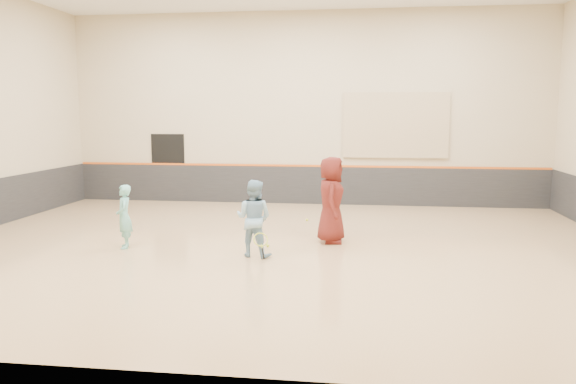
# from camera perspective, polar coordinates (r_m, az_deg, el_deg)

# --- Properties ---
(room) EXTENTS (15.04, 12.04, 6.22)m
(room) POSITION_cam_1_polar(r_m,az_deg,el_deg) (11.96, -1.21, -1.84)
(room) COLOR tan
(room) RESTS_ON ground
(wainscot_back) EXTENTS (14.90, 0.04, 1.20)m
(wainscot_back) POSITION_cam_1_polar(r_m,az_deg,el_deg) (17.85, 1.71, 0.71)
(wainscot_back) COLOR #232326
(wainscot_back) RESTS_ON floor
(accent_stripe) EXTENTS (14.90, 0.03, 0.06)m
(accent_stripe) POSITION_cam_1_polar(r_m,az_deg,el_deg) (17.78, 1.72, 2.69)
(accent_stripe) COLOR #D85914
(accent_stripe) RESTS_ON wall_back
(acoustic_panel) EXTENTS (3.20, 0.08, 2.00)m
(acoustic_panel) POSITION_cam_1_polar(r_m,az_deg,el_deg) (17.63, 10.88, 6.67)
(acoustic_panel) COLOR tan
(acoustic_panel) RESTS_ON wall_back
(doorway) EXTENTS (1.10, 0.05, 2.20)m
(doorway) POSITION_cam_1_polar(r_m,az_deg,el_deg) (18.81, -12.06, 2.44)
(doorway) COLOR black
(doorway) RESTS_ON floor
(girl) EXTENTS (0.49, 0.58, 1.36)m
(girl) POSITION_cam_1_polar(r_m,az_deg,el_deg) (12.44, -16.30, -2.41)
(girl) COLOR #70C3BC
(girl) RESTS_ON floor
(instructor) EXTENTS (0.87, 0.74, 1.55)m
(instructor) POSITION_cam_1_polar(r_m,az_deg,el_deg) (11.25, -3.50, -2.67)
(instructor) COLOR #86B2D0
(instructor) RESTS_ON floor
(young_man) EXTENTS (0.65, 0.96, 1.92)m
(young_man) POSITION_cam_1_polar(r_m,az_deg,el_deg) (12.44, 4.41, -0.81)
(young_man) COLOR #591915
(young_man) RESTS_ON floor
(held_racket) EXTENTS (0.40, 0.40, 0.56)m
(held_racket) POSITION_cam_1_polar(r_m,az_deg,el_deg) (10.97, -2.80, -4.85)
(held_racket) COLOR #CEDA2F
(held_racket) RESTS_ON instructor
(spare_racket) EXTENTS (0.77, 0.77, 0.13)m
(spare_racket) POSITION_cam_1_polar(r_m,az_deg,el_deg) (15.34, -2.88, -2.52)
(spare_racket) COLOR #C4D32E
(spare_racket) RESTS_ON floor
(ball_under_racket) EXTENTS (0.07, 0.07, 0.07)m
(ball_under_racket) POSITION_cam_1_polar(r_m,az_deg,el_deg) (12.14, -2.07, -5.46)
(ball_under_racket) COLOR #D0EF37
(ball_under_racket) RESTS_ON floor
(ball_in_hand) EXTENTS (0.07, 0.07, 0.07)m
(ball_in_hand) POSITION_cam_1_polar(r_m,az_deg,el_deg) (12.28, 5.24, 0.56)
(ball_in_hand) COLOR #C2D431
(ball_in_hand) RESTS_ON young_man
(ball_beside_spare) EXTENTS (0.07, 0.07, 0.07)m
(ball_beside_spare) POSITION_cam_1_polar(r_m,az_deg,el_deg) (15.04, 1.94, -2.84)
(ball_beside_spare) COLOR #D1DC33
(ball_beside_spare) RESTS_ON floor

